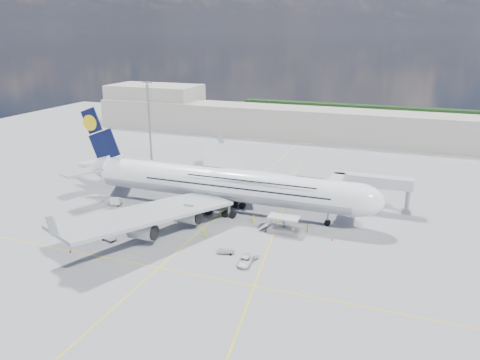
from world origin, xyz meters
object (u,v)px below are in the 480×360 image
(dolly_row_c, at_px, (106,234))
(cone_wing_left_outer, at_px, (222,177))
(dolly_row_a, at_px, (134,223))
(jet_bridge, at_px, (358,184))
(light_mast, at_px, (149,120))
(crew_van, at_px, (254,219))
(baggage_tug, at_px, (186,217))
(crew_tug, at_px, (204,234))
(dolly_row_b, at_px, (109,239))
(crew_loader, at_px, (307,229))
(cone_nose, at_px, (332,239))
(cone_tail, at_px, (103,201))
(cargo_loader, at_px, (283,227))
(catering_truck_outer, at_px, (228,167))
(cone_wing_right_outer, at_px, (70,251))
(cone_wing_left_inner, at_px, (239,189))
(airliner, at_px, (223,184))
(service_van, at_px, (245,261))
(dolly_back, at_px, (115,202))
(dolly_nose_far, at_px, (251,256))
(catering_truck_inner, at_px, (215,185))
(crew_wing, at_px, (136,230))
(cone_wing_right_inner, at_px, (144,235))
(dolly_nose_near, at_px, (226,251))
(crew_nose, at_px, (293,232))

(dolly_row_c, height_order, cone_wing_left_outer, cone_wing_left_outer)
(dolly_row_a, bearing_deg, jet_bridge, 16.84)
(light_mast, height_order, crew_van, light_mast)
(baggage_tug, distance_m, crew_tug, 11.01)
(light_mast, relative_size, dolly_row_b, 7.91)
(crew_loader, xyz_separation_m, cone_wing_left_outer, (-31.79, 29.20, -0.59))
(cone_nose, bearing_deg, cone_tail, 177.24)
(baggage_tug, height_order, crew_tug, crew_tug)
(cargo_loader, height_order, dolly_row_c, cargo_loader)
(cone_nose, bearing_deg, crew_van, 168.97)
(dolly_row_c, bearing_deg, catering_truck_outer, 65.76)
(jet_bridge, bearing_deg, cone_wing_right_outer, -139.84)
(crew_loader, height_order, cone_wing_left_inner, crew_loader)
(airliner, distance_m, service_van, 27.79)
(cone_nose, bearing_deg, crew_tug, -161.90)
(dolly_back, height_order, dolly_nose_far, dolly_back)
(cone_tail, bearing_deg, catering_truck_inner, 36.93)
(baggage_tug, bearing_deg, dolly_row_a, -131.36)
(airliner, xyz_separation_m, cone_wing_right_outer, (-19.47, -30.42, -6.59))
(cone_wing_right_outer, bearing_deg, catering_truck_inner, 74.55)
(crew_van, bearing_deg, dolly_row_b, 98.52)
(dolly_row_b, distance_m, crew_wing, 5.85)
(light_mast, distance_m, cone_wing_right_inner, 63.32)
(airliner, bearing_deg, crew_van, -23.71)
(dolly_nose_near, xyz_separation_m, crew_loader, (12.47, 15.21, 0.47))
(crew_loader, xyz_separation_m, cone_tail, (-52.08, 0.50, -0.54))
(jet_bridge, relative_size, cone_wing_right_outer, 32.55)
(cone_wing_left_outer, bearing_deg, airliner, -66.52)
(airliner, bearing_deg, dolly_back, -167.74)
(airliner, bearing_deg, dolly_row_b, -123.98)
(dolly_row_c, bearing_deg, crew_wing, 10.27)
(dolly_row_c, xyz_separation_m, cone_wing_right_outer, (-1.79, -9.02, -0.06))
(baggage_tug, bearing_deg, cone_tail, 179.32)
(dolly_row_a, bearing_deg, cargo_loader, 1.15)
(catering_truck_inner, xyz_separation_m, catering_truck_outer, (-3.06, 16.71, 0.20))
(service_van, bearing_deg, catering_truck_outer, 111.00)
(dolly_back, height_order, service_van, dolly_back)
(dolly_row_b, distance_m, catering_truck_inner, 36.91)
(jet_bridge, bearing_deg, crew_nose, -119.68)
(jet_bridge, distance_m, dolly_row_c, 57.60)
(dolly_row_b, xyz_separation_m, dolly_nose_near, (24.52, 2.84, 0.04))
(service_van, distance_m, crew_wing, 26.43)
(dolly_row_b, relative_size, dolly_back, 0.98)
(dolly_nose_near, bearing_deg, crew_tug, 127.83)
(crew_van, bearing_deg, dolly_nose_far, 167.72)
(cone_nose, bearing_deg, service_van, -129.77)
(light_mast, height_order, cone_wing_right_outer, light_mast)
(crew_nose, distance_m, crew_van, 10.68)
(crew_van, distance_m, cone_nose, 18.46)
(baggage_tug, distance_m, crew_wing, 12.31)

